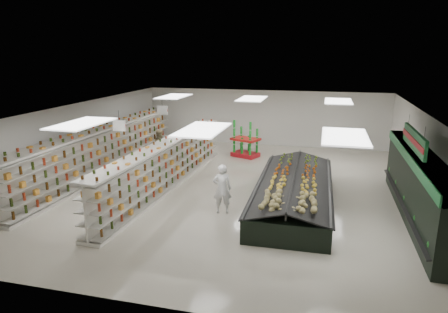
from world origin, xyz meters
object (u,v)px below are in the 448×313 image
(soda_endcap, at_px, (246,141))
(shopper_background, at_px, (161,147))
(gondola_center, at_px, (167,166))
(shopper_main, at_px, (222,189))
(produce_island, at_px, (294,190))
(gondola_left, at_px, (104,153))

(soda_endcap, height_order, shopper_background, soda_endcap)
(gondola_center, relative_size, soda_endcap, 6.18)
(gondola_center, distance_m, shopper_main, 3.53)
(produce_island, height_order, soda_endcap, soda_endcap)
(soda_endcap, distance_m, shopper_background, 4.45)
(produce_island, xyz_separation_m, soda_endcap, (-3.01, 6.06, 0.35))
(gondola_left, height_order, soda_endcap, gondola_left)
(produce_island, relative_size, soda_endcap, 4.23)
(soda_endcap, bearing_deg, gondola_center, -111.19)
(gondola_left, distance_m, produce_island, 8.71)
(gondola_left, distance_m, shopper_main, 6.99)
(gondola_center, bearing_deg, shopper_background, 119.26)
(gondola_left, bearing_deg, gondola_center, -14.98)
(soda_endcap, height_order, shopper_main, soda_endcap)
(produce_island, relative_size, shopper_background, 4.33)
(gondola_center, xyz_separation_m, produce_island, (5.16, -0.51, -0.36))
(produce_island, relative_size, shopper_main, 4.29)
(soda_endcap, relative_size, shopper_main, 1.01)
(gondola_left, xyz_separation_m, shopper_background, (1.84, 2.07, -0.12))
(produce_island, height_order, shopper_main, shopper_main)
(produce_island, bearing_deg, gondola_center, 174.33)
(gondola_center, distance_m, shopper_background, 3.46)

